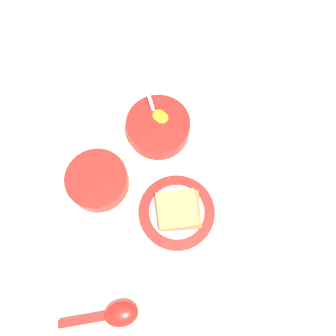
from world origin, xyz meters
name	(u,v)px	position (x,y,z in m)	size (l,w,h in m)	color
ground_plane	(177,213)	(0.00, 0.00, 0.00)	(3.00, 3.00, 0.00)	silver
egg_bowl	(158,127)	(0.02, -0.22, 0.03)	(0.16, 0.16, 0.08)	red
toast_plate	(178,213)	(0.00, 0.00, 0.01)	(0.18, 0.18, 0.01)	red
toast_sandwich	(178,209)	(0.00, 0.00, 0.03)	(0.10, 0.09, 0.03)	#9E7042
soup_spoon	(115,315)	(0.16, 0.20, 0.01)	(0.17, 0.06, 0.03)	red
congee_bowl	(97,180)	(0.18, -0.09, 0.03)	(0.15, 0.15, 0.05)	red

